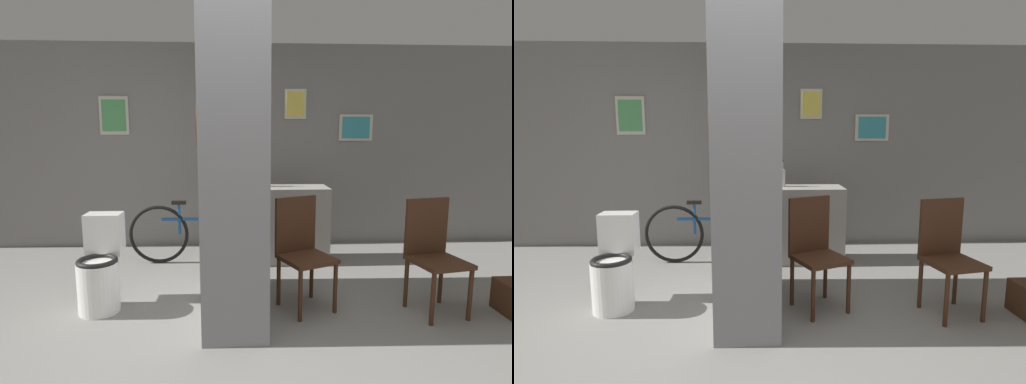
# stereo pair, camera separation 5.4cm
# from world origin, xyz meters

# --- Properties ---
(ground_plane) EXTENTS (14.00, 14.00, 0.00)m
(ground_plane) POSITION_xyz_m (0.00, 0.00, 0.00)
(ground_plane) COLOR gray
(wall_back) EXTENTS (8.00, 0.09, 2.60)m
(wall_back) POSITION_xyz_m (0.00, 2.63, 1.30)
(wall_back) COLOR gray
(wall_back) RESTS_ON ground_plane
(pillar_center) EXTENTS (0.51, 1.29, 2.60)m
(pillar_center) POSITION_xyz_m (-0.09, 0.64, 1.30)
(pillar_center) COLOR gray
(pillar_center) RESTS_ON ground_plane
(counter_shelf) EXTENTS (1.22, 0.44, 0.87)m
(counter_shelf) POSITION_xyz_m (0.37, 1.89, 0.44)
(counter_shelf) COLOR gray
(counter_shelf) RESTS_ON ground_plane
(toilet) EXTENTS (0.34, 0.50, 0.80)m
(toilet) POSITION_xyz_m (-1.24, 0.71, 0.35)
(toilet) COLOR white
(toilet) RESTS_ON ground_plane
(chair_near_pillar) EXTENTS (0.53, 0.53, 0.95)m
(chair_near_pillar) POSITION_xyz_m (0.48, 0.67, 0.52)
(chair_near_pillar) COLOR #422616
(chair_near_pillar) RESTS_ON ground_plane
(chair_by_doorway) EXTENTS (0.47, 0.47, 0.95)m
(chair_by_doorway) POSITION_xyz_m (1.57, 0.52, 0.52)
(chair_by_doorway) COLOR #422616
(chair_by_doorway) RESTS_ON ground_plane
(bicycle) EXTENTS (1.62, 0.42, 0.73)m
(bicycle) POSITION_xyz_m (-0.48, 1.87, 0.35)
(bicycle) COLOR black
(bicycle) RESTS_ON ground_plane
(bottle_tall) EXTENTS (0.08, 0.08, 0.31)m
(bottle_tall) POSITION_xyz_m (0.28, 1.94, 0.99)
(bottle_tall) COLOR silver
(bottle_tall) RESTS_ON counter_shelf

